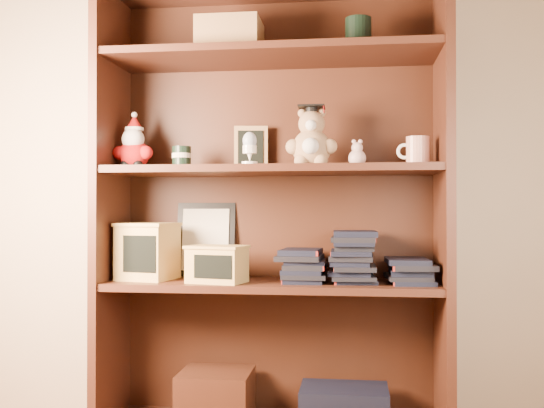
{
  "coord_description": "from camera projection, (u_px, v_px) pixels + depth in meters",
  "views": [
    {
      "loc": [
        0.13,
        -0.9,
        0.8
      ],
      "look_at": [
        -0.15,
        1.3,
        0.82
      ],
      "focal_mm": 42.0,
      "sensor_mm": 36.0,
      "label": 1
    }
  ],
  "objects": [
    {
      "name": "certificate_frame",
      "position": [
        206.0,
        239.0,
        2.39
      ],
      "size": [
        0.22,
        0.06,
        0.28
      ],
      "color": "black",
      "rests_on": "shelf_lower"
    },
    {
      "name": "bookcase",
      "position": [
        273.0,
        216.0,
        2.27
      ],
      "size": [
        1.2,
        0.35,
        1.6
      ],
      "color": "#3E1D11",
      "rests_on": "ground"
    },
    {
      "name": "egg_cup",
      "position": [
        250.0,
        147.0,
        2.16
      ],
      "size": [
        0.05,
        0.05,
        0.11
      ],
      "color": "white",
      "rests_on": "shelf_upper"
    },
    {
      "name": "grad_teddy_bear",
      "position": [
        311.0,
        143.0,
        2.2
      ],
      "size": [
        0.18,
        0.15,
        0.22
      ],
      "color": "#A88258",
      "rests_on": "shelf_upper"
    },
    {
      "name": "teachers_tin",
      "position": [
        182.0,
        157.0,
        2.26
      ],
      "size": [
        0.07,
        0.07,
        0.08
      ],
      "color": "black",
      "rests_on": "shelf_upper"
    },
    {
      "name": "teacher_mug",
      "position": [
        417.0,
        151.0,
        2.16
      ],
      "size": [
        0.11,
        0.08,
        0.1
      ],
      "color": "silver",
      "rests_on": "shelf_upper"
    },
    {
      "name": "book_stack_mid",
      "position": [
        352.0,
        257.0,
        2.18
      ],
      "size": [
        0.14,
        0.2,
        0.18
      ],
      "color": "black",
      "rests_on": "shelf_lower"
    },
    {
      "name": "santa_plush",
      "position": [
        134.0,
        147.0,
        2.28
      ],
      "size": [
        0.15,
        0.11,
        0.21
      ],
      "color": "#A50F0F",
      "rests_on": "shelf_upper"
    },
    {
      "name": "pencils_box",
      "position": [
        217.0,
        264.0,
        2.18
      ],
      "size": [
        0.22,
        0.18,
        0.13
      ],
      "color": "tan",
      "rests_on": "shelf_lower"
    },
    {
      "name": "shelf_lower",
      "position": [
        272.0,
        285.0,
        2.22
      ],
      "size": [
        1.14,
        0.33,
        0.02
      ],
      "color": "#3E1D11",
      "rests_on": "ground"
    },
    {
      "name": "book_stack_left",
      "position": [
        303.0,
        266.0,
        2.2
      ],
      "size": [
        0.14,
        0.2,
        0.11
      ],
      "color": "black",
      "rests_on": "shelf_lower"
    },
    {
      "name": "treats_box",
      "position": [
        148.0,
        251.0,
        2.27
      ],
      "size": [
        0.22,
        0.22,
        0.2
      ],
      "color": "tan",
      "rests_on": "shelf_lower"
    },
    {
      "name": "chalkboard_plaque",
      "position": [
        251.0,
        148.0,
        2.35
      ],
      "size": [
        0.13,
        0.07,
        0.16
      ],
      "color": "#9E7547",
      "rests_on": "shelf_upper"
    },
    {
      "name": "book_stack_right",
      "position": [
        409.0,
        271.0,
        2.16
      ],
      "size": [
        0.14,
        0.2,
        0.08
      ],
      "color": "black",
      "rests_on": "shelf_lower"
    },
    {
      "name": "pink_figurine",
      "position": [
        357.0,
        156.0,
        2.18
      ],
      "size": [
        0.06,
        0.06,
        0.1
      ],
      "color": "#CDA79E",
      "rests_on": "shelf_upper"
    },
    {
      "name": "shelf_upper",
      "position": [
        272.0,
        170.0,
        2.22
      ],
      "size": [
        1.14,
        0.33,
        0.02
      ],
      "color": "#3E1D11",
      "rests_on": "ground"
    }
  ]
}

